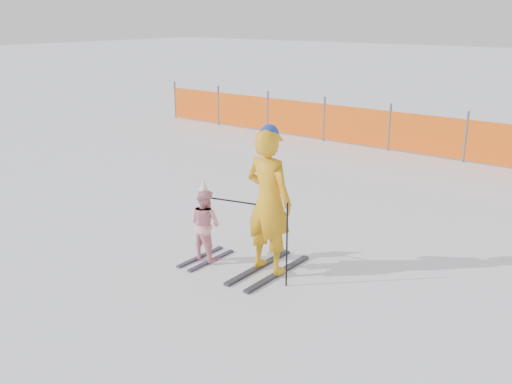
% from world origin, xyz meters
% --- Properties ---
extents(ground, '(120.00, 120.00, 0.00)m').
position_xyz_m(ground, '(0.00, 0.00, 0.00)').
color(ground, white).
rests_on(ground, ground).
extents(adult, '(0.76, 1.42, 2.10)m').
position_xyz_m(adult, '(0.48, 0.16, 1.05)').
color(adult, black).
rests_on(adult, ground).
extents(child, '(0.52, 0.93, 1.24)m').
position_xyz_m(child, '(-0.49, -0.08, 0.57)').
color(child, black).
rests_on(child, ground).
extents(ski_poles, '(1.32, 0.21, 1.17)m').
position_xyz_m(ski_poles, '(0.56, -0.00, 0.74)').
color(ski_poles, black).
rests_on(ski_poles, ground).
extents(safety_fence, '(14.99, 0.06, 1.25)m').
position_xyz_m(safety_fence, '(-2.06, 8.08, 0.56)').
color(safety_fence, '#595960').
rests_on(safety_fence, ground).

